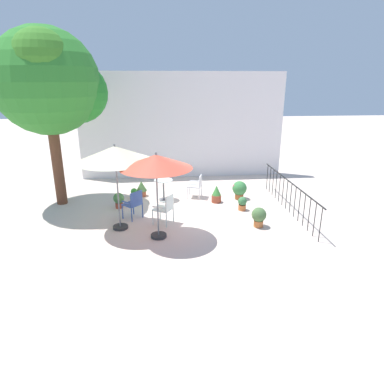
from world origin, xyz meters
name	(u,v)px	position (x,y,z in m)	size (l,w,h in m)	color
ground_plane	(192,214)	(0.00, 0.00, 0.00)	(60.00, 60.00, 0.00)	beige
villa_facade	(182,126)	(0.00, 4.61, 2.25)	(8.87, 0.30, 4.51)	white
terrace_railing	(289,191)	(3.20, 0.00, 0.68)	(0.03, 4.95, 1.01)	black
shade_tree	(49,82)	(-4.44, 1.46, 4.10)	(3.50, 3.34, 5.76)	brown
patio_umbrella_0	(115,154)	(-2.22, -0.92, 2.21)	(2.13, 2.13, 2.51)	#2D2D2D
patio_umbrella_1	(156,162)	(-1.10, -1.60, 2.13)	(1.91, 1.91, 2.40)	#2D2D2D
cafe_table_0	(164,186)	(-0.91, 1.45, 0.53)	(0.66, 0.66, 0.76)	silver
patio_chair_0	(197,185)	(0.31, 1.60, 0.50)	(0.61, 0.60, 0.84)	silver
patio_chair_1	(134,203)	(-1.85, -0.22, 0.54)	(0.67, 0.67, 0.92)	#314E98
patio_chair_2	(165,207)	(-0.88, -0.71, 0.55)	(0.67, 0.68, 0.94)	silver
potted_plant_0	(142,188)	(-1.73, 1.95, 0.32)	(0.40, 0.40, 0.58)	#B05B3A
potted_plant_1	(239,189)	(1.85, 1.30, 0.37)	(0.53, 0.55, 0.67)	#A75A2F
potted_plant_2	(119,200)	(-2.44, 0.78, 0.29)	(0.37, 0.37, 0.53)	#AF4B32
potted_plant_3	(216,194)	(0.96, 1.02, 0.30)	(0.35, 0.35, 0.63)	brown
potted_plant_4	(259,216)	(1.86, -1.17, 0.33)	(0.43, 0.43, 0.60)	#C46D38
potted_plant_5	(242,203)	(1.69, 0.18, 0.24)	(0.29, 0.29, 0.46)	#C46938
potted_plant_6	(134,193)	(-1.98, 1.60, 0.23)	(0.24, 0.24, 0.42)	#BE5E37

